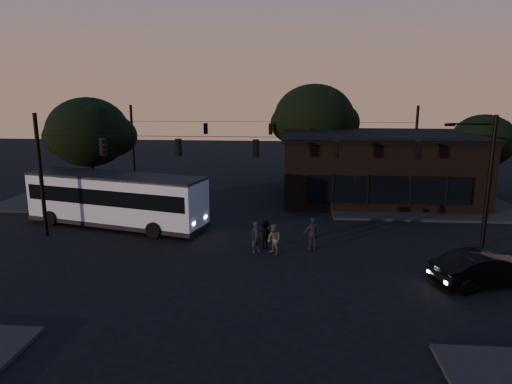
# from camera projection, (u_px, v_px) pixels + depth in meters

# --- Properties ---
(ground) EXTENTS (120.00, 120.00, 0.00)m
(ground) POSITION_uv_depth(u_px,v_px,m) (250.00, 266.00, 23.27)
(ground) COLOR black
(ground) RESTS_ON ground
(sidewalk_far_right) EXTENTS (14.00, 10.00, 0.15)m
(sidewalk_far_right) POSITION_uv_depth(u_px,v_px,m) (418.00, 204.00, 35.90)
(sidewalk_far_right) COLOR black
(sidewalk_far_right) RESTS_ON ground
(sidewalk_far_left) EXTENTS (14.00, 10.00, 0.15)m
(sidewalk_far_left) POSITION_uv_depth(u_px,v_px,m) (99.00, 197.00, 38.01)
(sidewalk_far_left) COLOR black
(sidewalk_far_left) RESTS_ON ground
(building) EXTENTS (15.40, 10.41, 5.40)m
(building) POSITION_uv_depth(u_px,v_px,m) (377.00, 166.00, 37.50)
(building) COLOR black
(building) RESTS_ON ground
(tree_behind) EXTENTS (7.60, 7.60, 9.43)m
(tree_behind) POSITION_uv_depth(u_px,v_px,m) (314.00, 119.00, 43.01)
(tree_behind) COLOR black
(tree_behind) RESTS_ON ground
(tree_right) EXTENTS (5.20, 5.20, 6.86)m
(tree_right) POSITION_uv_depth(u_px,v_px,m) (483.00, 141.00, 38.32)
(tree_right) COLOR black
(tree_right) RESTS_ON ground
(tree_left) EXTENTS (6.40, 6.40, 8.30)m
(tree_left) POSITION_uv_depth(u_px,v_px,m) (88.00, 132.00, 35.85)
(tree_left) COLOR black
(tree_left) RESTS_ON ground
(signal_rig_near) EXTENTS (26.24, 0.30, 7.50)m
(signal_rig_near) POSITION_uv_depth(u_px,v_px,m) (256.00, 167.00, 26.20)
(signal_rig_near) COLOR black
(signal_rig_near) RESTS_ON ground
(signal_rig_far) EXTENTS (26.24, 0.30, 7.50)m
(signal_rig_far) POSITION_uv_depth(u_px,v_px,m) (270.00, 142.00, 41.82)
(signal_rig_far) COLOR black
(signal_rig_far) RESTS_ON ground
(bus) EXTENTS (12.58, 5.92, 3.46)m
(bus) POSITION_uv_depth(u_px,v_px,m) (116.00, 197.00, 29.80)
(bus) COLOR #A3B6CF
(bus) RESTS_ON ground
(car) EXTENTS (5.15, 3.07, 1.60)m
(car) POSITION_uv_depth(u_px,v_px,m) (486.00, 269.00, 20.79)
(car) COLOR black
(car) RESTS_ON ground
(pedestrian_a) EXTENTS (0.77, 0.69, 1.76)m
(pedestrian_a) POSITION_uv_depth(u_px,v_px,m) (257.00, 237.00, 25.09)
(pedestrian_a) COLOR black
(pedestrian_a) RESTS_ON ground
(pedestrian_b) EXTENTS (1.02, 1.04, 1.69)m
(pedestrian_b) POSITION_uv_depth(u_px,v_px,m) (274.00, 240.00, 24.78)
(pedestrian_b) COLOR #4F4947
(pedestrian_b) RESTS_ON ground
(pedestrian_c) EXTENTS (1.17, 0.68, 1.87)m
(pedestrian_c) POSITION_uv_depth(u_px,v_px,m) (313.00, 234.00, 25.47)
(pedestrian_c) COLOR #25232B
(pedestrian_c) RESTS_ON ground
(pedestrian_d) EXTENTS (1.11, 0.70, 1.65)m
(pedestrian_d) POSITION_uv_depth(u_px,v_px,m) (265.00, 234.00, 25.80)
(pedestrian_d) COLOR black
(pedestrian_d) RESTS_ON ground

